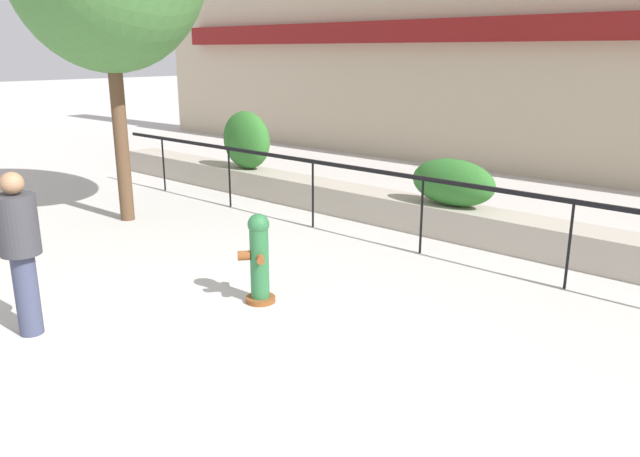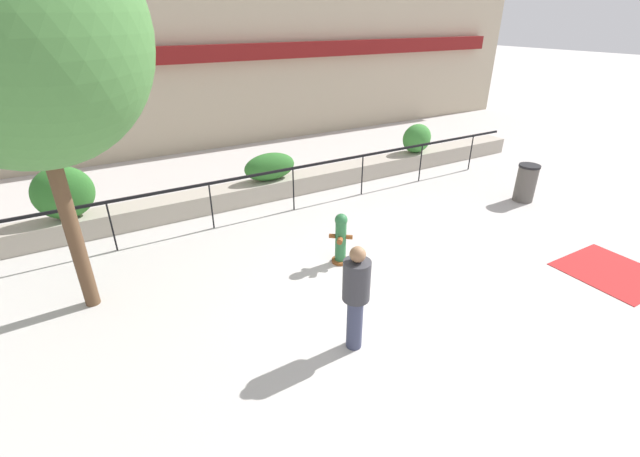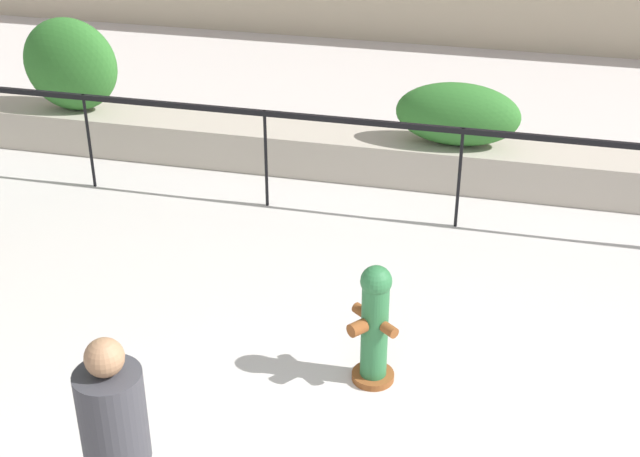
{
  "view_description": "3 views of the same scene",
  "coord_description": "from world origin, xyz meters",
  "px_view_note": "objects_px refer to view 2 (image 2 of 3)",
  "views": [
    {
      "loc": [
        4.74,
        -2.6,
        2.87
      ],
      "look_at": [
        -0.26,
        2.97,
        0.74
      ],
      "focal_mm": 35.0,
      "sensor_mm": 36.0,
      "label": 1
    },
    {
      "loc": [
        -4.55,
        -4.26,
        4.55
      ],
      "look_at": [
        -0.57,
        2.57,
        0.59
      ],
      "focal_mm": 24.0,
      "sensor_mm": 36.0,
      "label": 2
    },
    {
      "loc": [
        0.57,
        -3.77,
        4.63
      ],
      "look_at": [
        -1.05,
        2.94,
        0.87
      ],
      "focal_mm": 50.0,
      "sensor_mm": 36.0,
      "label": 3
    }
  ],
  "objects_px": {
    "hedge_bush_0": "(63,193)",
    "hedge_bush_1": "(270,167)",
    "street_tree": "(15,35)",
    "pedestrian": "(356,292)",
    "hedge_bush_2": "(417,138)",
    "fire_hydrant": "(341,238)",
    "trash_bin": "(526,183)"
  },
  "relations": [
    {
      "from": "hedge_bush_0",
      "to": "hedge_bush_1",
      "type": "relative_size",
      "value": 0.87
    },
    {
      "from": "hedge_bush_1",
      "to": "street_tree",
      "type": "bearing_deg",
      "value": -148.36
    },
    {
      "from": "pedestrian",
      "to": "hedge_bush_0",
      "type": "bearing_deg",
      "value": 119.47
    },
    {
      "from": "hedge_bush_2",
      "to": "fire_hydrant",
      "type": "bearing_deg",
      "value": -144.17
    },
    {
      "from": "fire_hydrant",
      "to": "pedestrian",
      "type": "height_order",
      "value": "pedestrian"
    },
    {
      "from": "hedge_bush_1",
      "to": "hedge_bush_0",
      "type": "bearing_deg",
      "value": 180.0
    },
    {
      "from": "trash_bin",
      "to": "street_tree",
      "type": "bearing_deg",
      "value": 175.85
    },
    {
      "from": "fire_hydrant",
      "to": "trash_bin",
      "type": "relative_size",
      "value": 1.07
    },
    {
      "from": "hedge_bush_2",
      "to": "trash_bin",
      "type": "distance_m",
      "value": 3.78
    },
    {
      "from": "fire_hydrant",
      "to": "pedestrian",
      "type": "distance_m",
      "value": 2.52
    },
    {
      "from": "street_tree",
      "to": "pedestrian",
      "type": "xyz_separation_m",
      "value": [
        3.36,
        -3.21,
        -3.33
      ]
    },
    {
      "from": "street_tree",
      "to": "pedestrian",
      "type": "relative_size",
      "value": 3.55
    },
    {
      "from": "hedge_bush_1",
      "to": "trash_bin",
      "type": "height_order",
      "value": "hedge_bush_1"
    },
    {
      "from": "street_tree",
      "to": "trash_bin",
      "type": "height_order",
      "value": "street_tree"
    },
    {
      "from": "hedge_bush_0",
      "to": "hedge_bush_1",
      "type": "xyz_separation_m",
      "value": [
        4.87,
        0.0,
        -0.22
      ]
    },
    {
      "from": "pedestrian",
      "to": "street_tree",
      "type": "bearing_deg",
      "value": 136.33
    },
    {
      "from": "hedge_bush_0",
      "to": "fire_hydrant",
      "type": "xyz_separation_m",
      "value": [
        4.63,
        -3.94,
        -0.54
      ]
    },
    {
      "from": "fire_hydrant",
      "to": "pedestrian",
      "type": "xyz_separation_m",
      "value": [
        -1.16,
        -2.2,
        0.44
      ]
    },
    {
      "from": "hedge_bush_1",
      "to": "hedge_bush_2",
      "type": "bearing_deg",
      "value": 0.0
    },
    {
      "from": "hedge_bush_2",
      "to": "pedestrian",
      "type": "relative_size",
      "value": 0.6
    },
    {
      "from": "hedge_bush_0",
      "to": "trash_bin",
      "type": "distance_m",
      "value": 11.34
    },
    {
      "from": "fire_hydrant",
      "to": "street_tree",
      "type": "relative_size",
      "value": 0.18
    },
    {
      "from": "hedge_bush_0",
      "to": "hedge_bush_1",
      "type": "bearing_deg",
      "value": 0.0
    },
    {
      "from": "hedge_bush_1",
      "to": "pedestrian",
      "type": "xyz_separation_m",
      "value": [
        -1.4,
        -6.14,
        0.11
      ]
    },
    {
      "from": "hedge_bush_0",
      "to": "pedestrian",
      "type": "bearing_deg",
      "value": -60.53
    },
    {
      "from": "hedge_bush_2",
      "to": "street_tree",
      "type": "xyz_separation_m",
      "value": [
        -9.98,
        -2.93,
        3.36
      ]
    },
    {
      "from": "street_tree",
      "to": "pedestrian",
      "type": "bearing_deg",
      "value": -43.67
    },
    {
      "from": "fire_hydrant",
      "to": "hedge_bush_1",
      "type": "bearing_deg",
      "value": 86.47
    },
    {
      "from": "hedge_bush_1",
      "to": "trash_bin",
      "type": "xyz_separation_m",
      "value": [
        5.83,
        -3.7,
        -0.37
      ]
    },
    {
      "from": "pedestrian",
      "to": "trash_bin",
      "type": "distance_m",
      "value": 7.65
    },
    {
      "from": "hedge_bush_0",
      "to": "trash_bin",
      "type": "xyz_separation_m",
      "value": [
        10.7,
        -3.7,
        -0.59
      ]
    },
    {
      "from": "hedge_bush_1",
      "to": "hedge_bush_2",
      "type": "distance_m",
      "value": 5.22
    }
  ]
}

